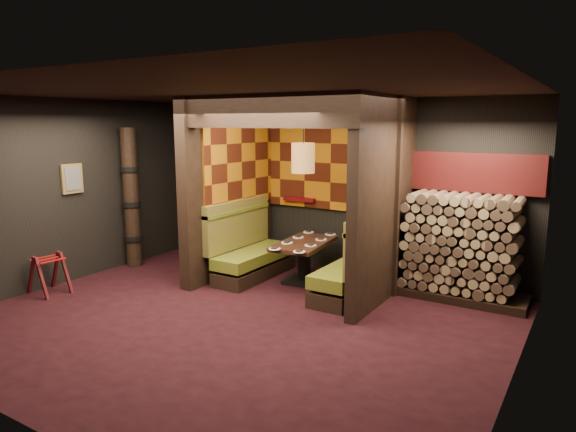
# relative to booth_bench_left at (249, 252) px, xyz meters

# --- Properties ---
(floor) EXTENTS (6.50, 5.50, 0.02)m
(floor) POSITION_rel_booth_bench_left_xyz_m (0.96, -1.65, -0.41)
(floor) COLOR black
(floor) RESTS_ON ground
(ceiling) EXTENTS (6.50, 5.50, 0.02)m
(ceiling) POSITION_rel_booth_bench_left_xyz_m (0.96, -1.65, 2.46)
(ceiling) COLOR black
(ceiling) RESTS_ON ground
(wall_back) EXTENTS (6.50, 0.02, 2.85)m
(wall_back) POSITION_rel_booth_bench_left_xyz_m (0.96, 1.11, 1.02)
(wall_back) COLOR black
(wall_back) RESTS_ON ground
(wall_front) EXTENTS (6.50, 0.02, 2.85)m
(wall_front) POSITION_rel_booth_bench_left_xyz_m (0.96, -4.41, 1.02)
(wall_front) COLOR black
(wall_front) RESTS_ON ground
(wall_left) EXTENTS (0.02, 5.50, 2.85)m
(wall_left) POSITION_rel_booth_bench_left_xyz_m (-2.30, -1.65, 1.02)
(wall_left) COLOR black
(wall_left) RESTS_ON ground
(wall_right) EXTENTS (0.02, 5.50, 2.85)m
(wall_right) POSITION_rel_booth_bench_left_xyz_m (4.22, -1.65, 1.02)
(wall_right) COLOR black
(wall_right) RESTS_ON ground
(partition_left) EXTENTS (0.20, 2.20, 2.85)m
(partition_left) POSITION_rel_booth_bench_left_xyz_m (-0.39, -0.00, 1.02)
(partition_left) COLOR black
(partition_left) RESTS_ON floor
(partition_right) EXTENTS (0.15, 2.10, 2.85)m
(partition_right) POSITION_rel_booth_bench_left_xyz_m (2.26, 0.05, 1.02)
(partition_right) COLOR black
(partition_right) RESTS_ON floor
(header_beam) EXTENTS (2.85, 0.18, 0.44)m
(header_beam) POSITION_rel_booth_bench_left_xyz_m (0.94, -0.95, 2.23)
(header_beam) COLOR black
(header_beam) RESTS_ON partition_left
(tapa_back_panel) EXTENTS (2.40, 0.06, 1.55)m
(tapa_back_panel) POSITION_rel_booth_bench_left_xyz_m (0.94, 1.06, 1.42)
(tapa_back_panel) COLOR #AE650C
(tapa_back_panel) RESTS_ON wall_back
(tapa_side_panel) EXTENTS (0.04, 1.85, 1.45)m
(tapa_side_panel) POSITION_rel_booth_bench_left_xyz_m (-0.27, 0.17, 1.45)
(tapa_side_panel) COLOR #AE650C
(tapa_side_panel) RESTS_ON partition_left
(lacquer_shelf) EXTENTS (0.60, 0.12, 0.07)m
(lacquer_shelf) POSITION_rel_booth_bench_left_xyz_m (0.36, 1.00, 0.78)
(lacquer_shelf) COLOR #59070F
(lacquer_shelf) RESTS_ON wall_back
(booth_bench_left) EXTENTS (0.68, 1.60, 1.14)m
(booth_bench_left) POSITION_rel_booth_bench_left_xyz_m (0.00, 0.00, 0.00)
(booth_bench_left) COLOR black
(booth_bench_left) RESTS_ON floor
(booth_bench_right) EXTENTS (0.68, 1.60, 1.14)m
(booth_bench_right) POSITION_rel_booth_bench_left_xyz_m (1.89, 0.00, 0.00)
(booth_bench_right) COLOR black
(booth_bench_right) RESTS_ON floor
(dining_table) EXTENTS (0.82, 1.32, 0.66)m
(dining_table) POSITION_rel_booth_bench_left_xyz_m (0.92, 0.19, 0.03)
(dining_table) COLOR black
(dining_table) RESTS_ON floor
(place_settings) EXTENTS (0.72, 1.50, 0.03)m
(place_settings) POSITION_rel_booth_bench_left_xyz_m (0.92, 0.19, 0.27)
(place_settings) COLOR white
(place_settings) RESTS_ON dining_table
(pendant_lamp) EXTENTS (0.35, 0.35, 1.12)m
(pendant_lamp) POSITION_rel_booth_bench_left_xyz_m (0.92, 0.14, 1.56)
(pendant_lamp) COLOR brown
(pendant_lamp) RESTS_ON ceiling
(framed_picture) EXTENTS (0.05, 0.36, 0.46)m
(framed_picture) POSITION_rel_booth_bench_left_xyz_m (-2.25, -1.55, 1.22)
(framed_picture) COLOR olive
(framed_picture) RESTS_ON wall_left
(luggage_rack) EXTENTS (0.61, 0.46, 0.63)m
(luggage_rack) POSITION_rel_booth_bench_left_xyz_m (-2.01, -2.23, -0.08)
(luggage_rack) COLOR #470B0F
(luggage_rack) RESTS_ON floor
(totem_column) EXTENTS (0.31, 0.31, 2.40)m
(totem_column) POSITION_rel_booth_bench_left_xyz_m (-2.09, -0.55, 0.79)
(totem_column) COLOR black
(totem_column) RESTS_ON floor
(firewood_stack) EXTENTS (1.73, 0.70, 1.50)m
(firewood_stack) POSITION_rel_booth_bench_left_xyz_m (3.25, 0.70, 0.35)
(firewood_stack) COLOR black
(firewood_stack) RESTS_ON floor
(mosaic_header) EXTENTS (1.83, 0.10, 0.56)m
(mosaic_header) POSITION_rel_booth_bench_left_xyz_m (3.25, 1.03, 1.38)
(mosaic_header) COLOR maroon
(mosaic_header) RESTS_ON wall_back
(bay_front_post) EXTENTS (0.08, 0.08, 2.85)m
(bay_front_post) POSITION_rel_booth_bench_left_xyz_m (2.35, 0.31, 1.02)
(bay_front_post) COLOR black
(bay_front_post) RESTS_ON floor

